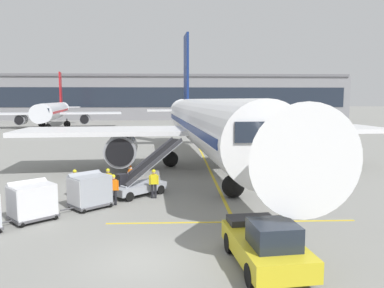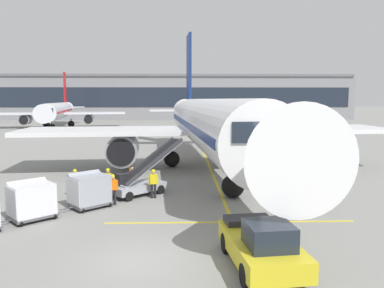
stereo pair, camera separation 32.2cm
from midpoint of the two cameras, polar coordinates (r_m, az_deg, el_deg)
ground_plane at (r=14.56m, az=-8.21°, el=-17.03°), size 600.00×600.00×0.00m
parked_airplane at (r=32.09m, az=1.96°, el=3.00°), size 31.18×41.45×13.88m
belt_loader at (r=23.57m, az=-8.19°, el=-5.42°), size 4.59×4.46×3.33m
baggage_cart_lead at (r=21.35m, az=-15.66°, el=-6.64°), size 2.56×2.53×1.91m
baggage_cart_second at (r=20.13m, az=-23.45°, el=-7.77°), size 2.56×2.53×1.91m
pushback_tug at (r=13.85m, az=10.41°, el=-14.66°), size 2.58×4.61×1.83m
ground_crew_by_loader at (r=23.55m, az=-17.60°, el=-5.47°), size 0.49×0.41×1.74m
ground_crew_by_carts at (r=21.49m, az=-12.17°, el=-6.46°), size 0.55×0.35×1.74m
ground_crew_marshaller at (r=23.35m, az=-12.92°, el=-5.42°), size 0.56×0.31×1.74m
ground_crew_wingwalker at (r=22.63m, az=-6.19°, el=-5.68°), size 0.57×0.27×1.74m
safety_cone_engine_keepout at (r=30.43m, az=-9.59°, el=-3.70°), size 0.69×0.69×0.78m
safety_cone_wingtip at (r=28.48m, az=-9.75°, el=-4.43°), size 0.69×0.69×0.77m
apron_guidance_line_lead_in at (r=31.87m, az=2.35°, el=-3.83°), size 0.20×110.00×0.01m
apron_guidance_line_stop_bar at (r=18.59m, az=5.51°, el=-11.62°), size 12.00×0.20×0.01m
terminal_building at (r=115.05m, az=-10.01°, el=6.93°), size 129.32×15.21×12.92m
distant_airplane at (r=83.31m, az=-20.27°, el=4.64°), size 27.88×35.98×12.36m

